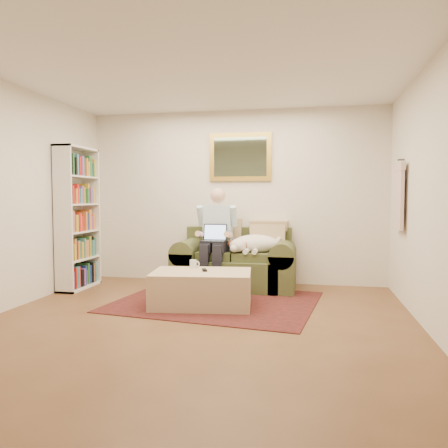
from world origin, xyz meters
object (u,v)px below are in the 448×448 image
(seated_man, at_px, (215,239))
(ottoman, at_px, (202,289))
(coffee_mug, at_px, (193,264))
(bookshelf, at_px, (78,218))
(sofa, at_px, (235,268))
(laptop, at_px, (214,237))
(sleeping_dog, at_px, (256,244))

(seated_man, xyz_separation_m, ottoman, (0.05, -0.97, -0.50))
(ottoman, distance_m, coffee_mug, 0.38)
(ottoman, height_order, coffee_mug, coffee_mug)
(ottoman, bearing_deg, bookshelf, 160.83)
(sofa, distance_m, laptop, 0.57)
(laptop, relative_size, coffee_mug, 3.30)
(sofa, height_order, ottoman, sofa)
(bookshelf, bearing_deg, coffee_mug, -14.22)
(laptop, bearing_deg, ottoman, -86.99)
(sleeping_dog, bearing_deg, seated_man, -172.87)
(bookshelf, bearing_deg, ottoman, -19.17)
(sleeping_dog, height_order, ottoman, sleeping_dog)
(bookshelf, bearing_deg, seated_man, 8.25)
(sofa, xyz_separation_m, sleeping_dog, (0.30, -0.09, 0.36))
(sleeping_dog, bearing_deg, ottoman, -116.19)
(sofa, bearing_deg, laptop, -138.98)
(laptop, bearing_deg, seated_man, 90.00)
(seated_man, xyz_separation_m, sleeping_dog, (0.56, 0.07, -0.06))
(seated_man, distance_m, bookshelf, 1.98)
(laptop, bearing_deg, bookshelf, -173.66)
(seated_man, relative_size, coffee_mug, 14.28)
(sleeping_dog, height_order, bookshelf, bookshelf)
(coffee_mug, height_order, bookshelf, bookshelf)
(sleeping_dog, distance_m, bookshelf, 2.54)
(sofa, bearing_deg, sleeping_dog, -15.74)
(laptop, bearing_deg, sleeping_dog, 13.64)
(sofa, bearing_deg, seated_man, -148.55)
(laptop, relative_size, bookshelf, 0.16)
(laptop, relative_size, sleeping_dog, 0.47)
(sofa, height_order, coffee_mug, sofa)
(sleeping_dog, relative_size, coffee_mug, 6.99)
(ottoman, relative_size, bookshelf, 0.58)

